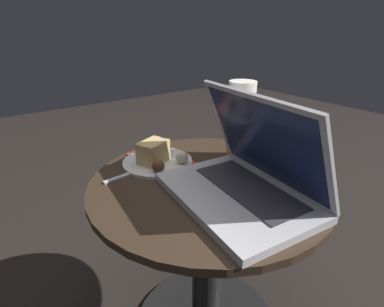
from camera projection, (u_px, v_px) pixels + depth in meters
The scene contains 6 objects.
table at pixel (208, 242), 0.82m from camera, with size 0.59×0.59×0.52m.
napkin at pixel (161, 159), 0.85m from camera, with size 0.19×0.13×0.00m.
laptop at pixel (245, 177), 0.65m from camera, with size 0.36×0.27×0.23m.
beer_glass at pixel (241, 121), 0.82m from camera, with size 0.07×0.07×0.22m.
snack_plate at pixel (157, 157), 0.82m from camera, with size 0.19×0.19×0.07m.
fork at pixel (140, 170), 0.78m from camera, with size 0.04×0.18×0.00m.
Camera 1 is at (0.50, -0.42, 0.87)m, focal length 28.00 mm.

